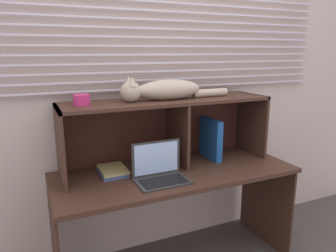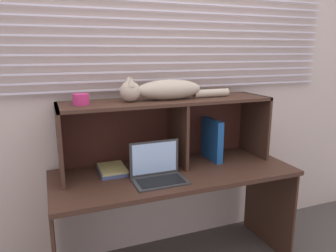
{
  "view_description": "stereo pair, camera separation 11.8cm",
  "coord_description": "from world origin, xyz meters",
  "px_view_note": "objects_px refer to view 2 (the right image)",
  "views": [
    {
      "loc": [
        -0.89,
        -1.66,
        1.54
      ],
      "look_at": [
        0.0,
        0.31,
        1.03
      ],
      "focal_mm": 34.04,
      "sensor_mm": 36.0,
      "label": 1
    },
    {
      "loc": [
        -0.78,
        -1.7,
        1.54
      ],
      "look_at": [
        0.0,
        0.31,
        1.03
      ],
      "focal_mm": 34.04,
      "sensor_mm": 36.0,
      "label": 2
    }
  ],
  "objects_px": {
    "cat": "(164,90)",
    "binder_upright": "(212,139)",
    "book_stack": "(112,170)",
    "small_basket": "(81,99)",
    "laptop": "(158,172)"
  },
  "relations": [
    {
      "from": "binder_upright",
      "to": "book_stack",
      "type": "relative_size",
      "value": 1.25
    },
    {
      "from": "binder_upright",
      "to": "book_stack",
      "type": "bearing_deg",
      "value": -179.94
    },
    {
      "from": "cat",
      "to": "laptop",
      "type": "distance_m",
      "value": 0.55
    },
    {
      "from": "laptop",
      "to": "binder_upright",
      "type": "bearing_deg",
      "value": 24.27
    },
    {
      "from": "book_stack",
      "to": "small_basket",
      "type": "relative_size",
      "value": 2.41
    },
    {
      "from": "cat",
      "to": "book_stack",
      "type": "height_order",
      "value": "cat"
    },
    {
      "from": "book_stack",
      "to": "laptop",
      "type": "bearing_deg",
      "value": -42.74
    },
    {
      "from": "binder_upright",
      "to": "cat",
      "type": "bearing_deg",
      "value": 180.0
    },
    {
      "from": "laptop",
      "to": "small_basket",
      "type": "distance_m",
      "value": 0.66
    },
    {
      "from": "small_basket",
      "to": "book_stack",
      "type": "bearing_deg",
      "value": -0.25
    },
    {
      "from": "laptop",
      "to": "small_basket",
      "type": "xyz_separation_m",
      "value": [
        -0.42,
        0.23,
        0.45
      ]
    },
    {
      "from": "cat",
      "to": "binder_upright",
      "type": "relative_size",
      "value": 2.62
    },
    {
      "from": "cat",
      "to": "book_stack",
      "type": "bearing_deg",
      "value": -179.89
    },
    {
      "from": "laptop",
      "to": "book_stack",
      "type": "height_order",
      "value": "laptop"
    },
    {
      "from": "laptop",
      "to": "book_stack",
      "type": "xyz_separation_m",
      "value": [
        -0.25,
        0.23,
        -0.04
      ]
    }
  ]
}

